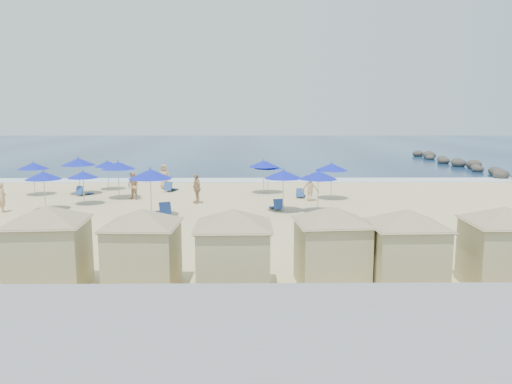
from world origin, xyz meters
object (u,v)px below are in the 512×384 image
umbrella_9 (268,166)px  umbrella_5 (118,165)px  cabana_1 (142,239)px  umbrella_10 (332,167)px  beachgoer_1 (133,186)px  umbrella_0 (33,166)px  umbrella_4 (108,164)px  rock_jetty (464,164)px  cabana_5 (504,237)px  trash_bin (321,231)px  beachgoer_0 (2,197)px  umbrella_3 (83,175)px  umbrella_2 (78,162)px  beachgoer_2 (197,188)px  beachgoer_4 (164,176)px  umbrella_11 (318,175)px  cabana_4 (406,240)px  umbrella_7 (264,164)px  umbrella_1 (43,176)px  beachgoer_3 (310,188)px  cabana_2 (233,241)px  cabana_3 (332,236)px  cabana_0 (48,237)px  umbrella_6 (150,174)px  umbrella_8 (283,174)px

umbrella_9 → umbrella_5: bearing=-167.5°
cabana_1 → umbrella_10: size_ratio=1.88×
beachgoer_1 → umbrella_10: bearing=29.2°
umbrella_0 → umbrella_4: (4.19, 2.35, -0.11)m
rock_jetty → cabana_5: size_ratio=5.88×
trash_bin → beachgoer_0: size_ratio=0.45×
umbrella_0 → umbrella_10: bearing=-5.3°
umbrella_3 → beachgoer_1: bearing=32.4°
umbrella_2 → umbrella_9: umbrella_2 is taller
beachgoer_2 → beachgoer_4: bearing=178.9°
trash_bin → cabana_5: cabana_5 is taller
umbrella_11 → beachgoer_0: (-17.19, 0.32, -1.24)m
cabana_4 → umbrella_11: bearing=95.0°
trash_bin → beachgoer_1: bearing=153.1°
umbrella_3 → trash_bin: bearing=-33.0°
umbrella_2 → umbrella_7: bearing=1.7°
umbrella_1 → beachgoer_3: (15.11, 2.83, -1.12)m
cabana_2 → beachgoer_1: size_ratio=2.67×
cabana_1 → umbrella_5: (-5.04, 16.49, 0.52)m
umbrella_3 → umbrella_2: bearing=112.1°
umbrella_5 → beachgoer_2: (5.08, -1.62, -1.22)m
cabana_3 → umbrella_2: size_ratio=1.75×
umbrella_10 → cabana_1: bearing=-117.4°
trash_bin → cabana_0: bearing=-129.4°
cabana_1 → umbrella_1: 15.05m
umbrella_9 → umbrella_11: umbrella_11 is taller
beachgoer_1 → umbrella_11: bearing=8.0°
umbrella_2 → beachgoer_4: (5.17, 2.60, -1.32)m
umbrella_6 → cabana_0: bearing=-95.1°
beachgoer_3 → umbrella_8: bearing=86.9°
cabana_1 → cabana_3: cabana_3 is taller
umbrella_5 → umbrella_0: bearing=166.7°
cabana_3 → umbrella_11: bearing=84.4°
umbrella_3 → cabana_2: bearing=-57.8°
umbrella_2 → cabana_0: bearing=-73.9°
umbrella_11 → beachgoer_4: (-9.84, 8.88, -1.19)m
cabana_0 → umbrella_6: bearing=84.9°
cabana_3 → umbrella_0: (-16.76, 17.62, 0.35)m
umbrella_6 → umbrella_7: 9.78m
umbrella_3 → umbrella_5: 2.59m
trash_bin → umbrella_5: bearing=154.6°
cabana_1 → beachgoer_0: 15.93m
umbrella_7 → cabana_3: bearing=-84.9°
umbrella_0 → umbrella_10: (19.29, -1.77, 0.09)m
umbrella_10 → umbrella_7: bearing=150.3°
cabana_5 → umbrella_0: 28.36m
beachgoer_0 → beachgoer_3: bearing=-102.9°
rock_jetty → umbrella_10: (-16.08, -18.07, 1.68)m
umbrella_10 → umbrella_9: bearing=147.4°
umbrella_0 → beachgoer_2: size_ratio=1.26×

